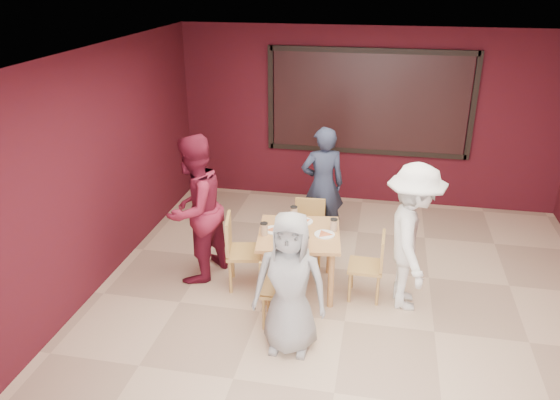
% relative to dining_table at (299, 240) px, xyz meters
% --- Properties ---
extents(floor, '(7.00, 7.00, 0.00)m').
position_rel_dining_table_xyz_m(floor, '(0.62, -0.59, -0.65)').
color(floor, '#CCAC8D').
rests_on(floor, ground).
extents(window_blinds, '(3.00, 0.02, 1.50)m').
position_rel_dining_table_xyz_m(window_blinds, '(0.62, 2.86, 1.00)').
color(window_blinds, black).
extents(dining_table, '(1.06, 1.06, 0.90)m').
position_rel_dining_table_xyz_m(dining_table, '(0.00, 0.00, 0.00)').
color(dining_table, tan).
rests_on(dining_table, floor).
extents(chair_front, '(0.43, 0.43, 0.83)m').
position_rel_dining_table_xyz_m(chair_front, '(-0.07, -0.79, -0.18)').
color(chair_front, tan).
rests_on(chair_front, floor).
extents(chair_back, '(0.41, 0.41, 0.82)m').
position_rel_dining_table_xyz_m(chair_back, '(0.01, 0.76, -0.19)').
color(chair_back, tan).
rests_on(chair_back, floor).
extents(chair_left, '(0.52, 0.52, 0.91)m').
position_rel_dining_table_xyz_m(chair_left, '(-0.71, -0.08, -0.14)').
color(chair_left, tan).
rests_on(chair_left, floor).
extents(chair_right, '(0.40, 0.40, 0.82)m').
position_rel_dining_table_xyz_m(chair_right, '(0.86, -0.04, -0.19)').
color(chair_right, tan).
rests_on(chair_right, floor).
extents(diner_front, '(0.74, 0.49, 1.51)m').
position_rel_dining_table_xyz_m(diner_front, '(0.09, -1.13, 0.10)').
color(diner_front, '#9A9A9A').
rests_on(diner_front, floor).
extents(diner_back, '(0.70, 0.57, 1.66)m').
position_rel_dining_table_xyz_m(diner_back, '(0.11, 1.33, 0.17)').
color(diner_back, '#283048').
rests_on(diner_back, floor).
extents(diner_left, '(0.93, 1.06, 1.84)m').
position_rel_dining_table_xyz_m(diner_left, '(-1.28, 0.04, 0.26)').
color(diner_left, maroon).
rests_on(diner_left, floor).
extents(diner_right, '(0.72, 1.15, 1.71)m').
position_rel_dining_table_xyz_m(diner_right, '(1.28, -0.09, 0.20)').
color(diner_right, white).
rests_on(diner_right, floor).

